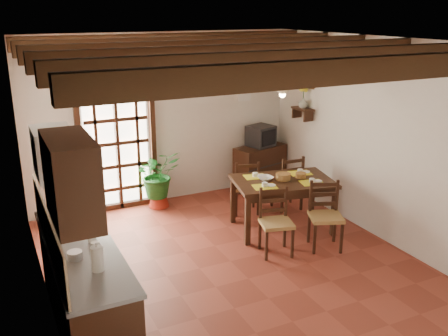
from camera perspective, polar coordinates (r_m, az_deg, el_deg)
ground_plane at (r=6.62m, az=0.74°, el=-10.60°), size 5.00×5.00×0.00m
room_shell at (r=5.97m, az=0.81°, el=4.90°), size 4.52×5.02×2.81m
ceiling_beams at (r=5.84m, az=0.85°, el=13.28°), size 4.50×4.34×0.20m
french_door at (r=8.11m, az=-12.14°, el=3.32°), size 1.26×0.11×2.32m
kitchen_counter at (r=5.37m, az=-15.67°, el=-12.87°), size 0.64×2.25×1.38m
upper_cabinet at (r=4.15m, az=-17.05°, el=-1.31°), size 0.35×0.80×0.70m
range_hood at (r=5.37m, az=-18.88°, el=1.53°), size 0.38×0.60×0.54m
counter_items at (r=5.22m, az=-16.30°, el=-7.79°), size 0.50×1.43×0.25m
dining_table at (r=7.34m, az=6.73°, el=-2.07°), size 1.57×1.18×0.77m
chair_near_left at (r=6.74m, az=5.93°, el=-7.50°), size 0.50×0.48×0.89m
chair_near_right at (r=7.00m, az=11.46°, el=-6.71°), size 0.55×0.54×0.92m
chair_far_left at (r=8.01m, az=2.44°, el=-3.20°), size 0.51×0.49×0.89m
chair_far_right at (r=8.22m, az=7.22°, el=-2.71°), size 0.44×0.42×0.91m
table_setting at (r=7.29m, az=6.78°, el=-1.01°), size 1.03×0.69×0.10m
table_bowl at (r=7.26m, az=4.76°, el=-1.18°), size 0.24×0.24×0.05m
sideboard at (r=9.02m, az=4.13°, el=0.05°), size 1.02×0.64×0.80m
crt_tv at (r=8.85m, az=4.23°, el=3.68°), size 0.52×0.50×0.36m
fuse_box at (r=8.83m, az=2.32°, el=8.69°), size 0.25×0.03×0.32m
plant_pot at (r=8.35m, az=-7.44°, el=-3.68°), size 0.33×0.33×0.20m
potted_plant at (r=8.19m, az=-7.57°, el=-0.69°), size 1.94×1.69×2.06m
wall_shelf at (r=8.46m, az=8.98°, el=6.44°), size 0.20×0.42×0.20m
shelf_vase at (r=8.43m, az=9.03°, el=7.36°), size 0.15×0.15×0.15m
shelf_flowers at (r=8.40m, az=9.10°, el=8.76°), size 0.14×0.14×0.36m
framed_picture at (r=8.42m, az=9.64°, el=10.07°), size 0.03×0.32×0.32m
pendant_lamp at (r=7.07m, az=6.71°, el=8.97°), size 0.36×0.36×0.84m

